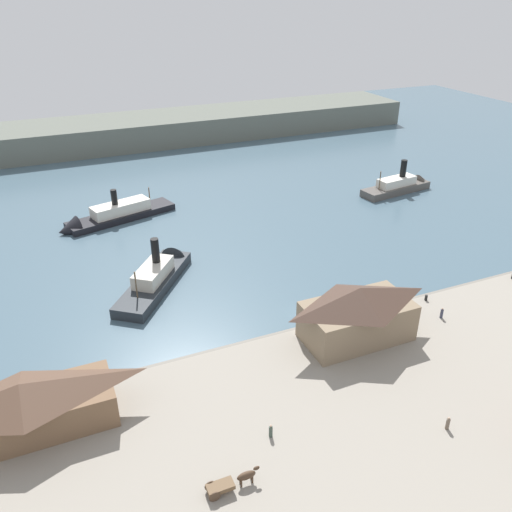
% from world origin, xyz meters
% --- Properties ---
extents(ground_plane, '(320.00, 320.00, 0.00)m').
position_xyz_m(ground_plane, '(0.00, 0.00, 0.00)').
color(ground_plane, '#476070').
extents(quay_promenade, '(110.00, 36.00, 1.20)m').
position_xyz_m(quay_promenade, '(0.00, -22.00, 0.60)').
color(quay_promenade, gray).
rests_on(quay_promenade, ground).
extents(seawall_edge, '(110.00, 0.80, 1.00)m').
position_xyz_m(seawall_edge, '(0.00, -3.60, 0.50)').
color(seawall_edge, slate).
rests_on(seawall_edge, ground).
extents(ferry_shed_east_terminal, '(19.40, 7.54, 6.58)m').
position_xyz_m(ferry_shed_east_terminal, '(-40.99, -9.18, 4.54)').
color(ferry_shed_east_terminal, brown).
rests_on(ferry_shed_east_terminal, quay_promenade).
extents(ferry_shed_central_terminal, '(15.36, 8.36, 8.20)m').
position_xyz_m(ferry_shed_central_terminal, '(2.25, -8.98, 5.36)').
color(ferry_shed_central_terminal, '#847056').
rests_on(ferry_shed_central_terminal, quay_promenade).
extents(horse_cart, '(5.62, 1.46, 1.87)m').
position_xyz_m(horse_cart, '(-22.95, -25.43, 2.13)').
color(horse_cart, brown).
rests_on(horse_cart, quay_promenade).
extents(pedestrian_at_waters_edge, '(0.43, 0.43, 1.73)m').
position_xyz_m(pedestrian_at_waters_edge, '(16.84, -9.92, 1.99)').
color(pedestrian_at_waters_edge, '#33384C').
rests_on(pedestrian_at_waters_edge, quay_promenade).
extents(pedestrian_walking_east, '(0.42, 0.42, 1.71)m').
position_xyz_m(pedestrian_walking_east, '(-16.48, -20.85, 1.98)').
color(pedestrian_walking_east, '#3D4C42').
rests_on(pedestrian_walking_east, quay_promenade).
extents(pedestrian_walking_west, '(0.42, 0.42, 1.71)m').
position_xyz_m(pedestrian_walking_west, '(2.32, -27.69, 1.98)').
color(pedestrian_walking_west, '#6B5B4C').
rests_on(pedestrian_walking_west, quay_promenade).
extents(mooring_post_center_east, '(0.44, 0.44, 0.90)m').
position_xyz_m(mooring_post_center_east, '(17.98, -5.08, 1.65)').
color(mooring_post_center_east, black).
rests_on(mooring_post_center_east, quay_promenade).
extents(ferry_moored_east, '(21.11, 7.48, 9.27)m').
position_xyz_m(ferry_moored_east, '(47.39, 39.66, 1.48)').
color(ferry_moored_east, '#514C47').
rests_on(ferry_moored_east, ground).
extents(ferry_outer_harbor, '(26.47, 12.23, 8.89)m').
position_xyz_m(ferry_outer_harbor, '(-23.15, 48.72, 1.30)').
color(ferry_outer_harbor, black).
rests_on(ferry_outer_harbor, ground).
extents(ferry_departing_north, '(17.94, 21.43, 9.99)m').
position_xyz_m(ferry_departing_north, '(-18.92, 19.85, 1.45)').
color(ferry_departing_north, '#23282D').
rests_on(ferry_departing_north, ground).
extents(far_headland, '(180.00, 24.00, 8.00)m').
position_xyz_m(far_headland, '(0.00, 110.00, 4.00)').
color(far_headland, '#60665B').
rests_on(far_headland, ground).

